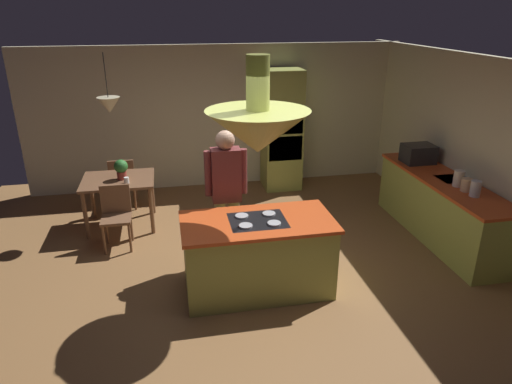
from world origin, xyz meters
TOP-DOWN VIEW (x-y plane):
  - ground at (0.00, 0.00)m, footprint 8.16×8.16m
  - wall_back at (0.00, 3.45)m, footprint 6.80×0.10m
  - wall_right at (3.25, 0.40)m, footprint 0.10×7.20m
  - kitchen_island at (0.00, -0.20)m, footprint 1.73×0.89m
  - counter_run_right at (2.84, 0.60)m, footprint 0.73×2.59m
  - oven_tower at (1.10, 3.04)m, footprint 0.66×0.62m
  - dining_table at (-1.70, 1.90)m, footprint 1.05×0.86m
  - person_at_island at (-0.25, 0.52)m, footprint 0.53×0.24m
  - range_hood at (0.00, -0.20)m, footprint 1.10×1.10m
  - pendant_light_over_table at (-1.70, 1.90)m, footprint 0.32×0.32m
  - chair_facing_island at (-1.70, 1.25)m, footprint 0.40×0.40m
  - chair_by_back_wall at (-1.70, 2.55)m, footprint 0.40×0.40m
  - potted_plant_on_table at (-1.64, 1.88)m, footprint 0.20×0.20m
  - cup_on_table at (-1.56, 1.69)m, footprint 0.07×0.07m
  - canister_flour at (2.84, -0.04)m, footprint 0.13×0.13m
  - canister_sugar at (2.84, 0.14)m, footprint 0.14×0.14m
  - canister_tea at (2.84, 0.32)m, footprint 0.13×0.13m
  - microwave_on_counter at (2.84, 1.36)m, footprint 0.46×0.36m

SIDE VIEW (x-z plane):
  - ground at x=0.00m, z-range 0.00..0.00m
  - kitchen_island at x=0.00m, z-range -0.01..0.91m
  - counter_run_right at x=2.84m, z-range 0.01..0.91m
  - chair_facing_island at x=-1.70m, z-range 0.07..0.94m
  - chair_by_back_wall at x=-1.70m, z-range 0.07..0.94m
  - dining_table at x=-1.70m, z-range 0.27..1.03m
  - cup_on_table at x=-1.56m, z-range 0.76..0.85m
  - potted_plant_on_table at x=-1.64m, z-range 0.78..1.08m
  - canister_sugar at x=2.84m, z-range 0.90..1.07m
  - canister_flour at x=2.84m, z-range 0.90..1.11m
  - canister_tea at x=2.84m, z-range 0.90..1.12m
  - person_at_island at x=-0.25m, z-range 0.14..1.91m
  - microwave_on_counter at x=2.84m, z-range 0.90..1.18m
  - oven_tower at x=1.10m, z-range 0.00..2.15m
  - wall_back at x=0.00m, z-range 0.00..2.55m
  - wall_right at x=3.25m, z-range 0.00..2.55m
  - pendant_light_over_table at x=-1.70m, z-range 1.45..2.27m
  - range_hood at x=0.00m, z-range 1.45..2.45m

